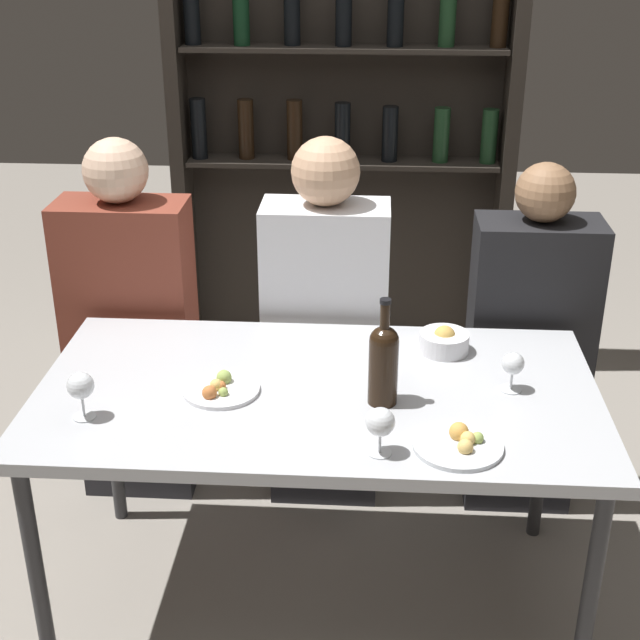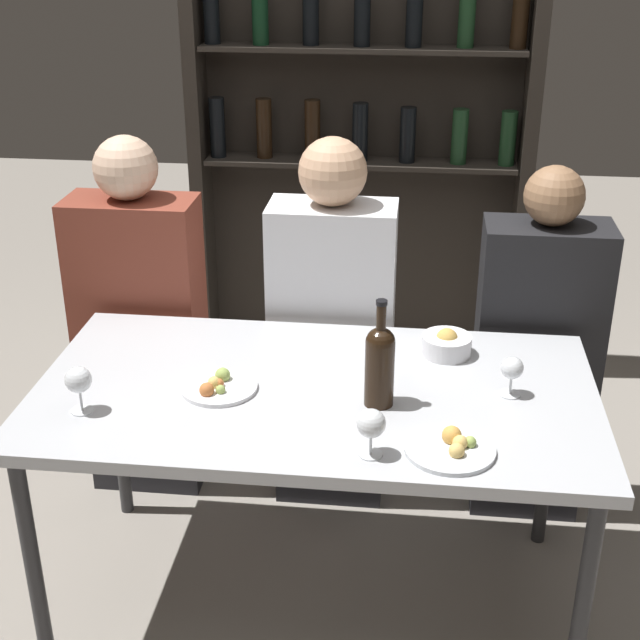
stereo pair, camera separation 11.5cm
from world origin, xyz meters
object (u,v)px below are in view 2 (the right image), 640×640
Objects in this scene: wine_bottle at (380,362)px; wine_glass_1 at (79,381)px; seated_person_right at (536,358)px; wine_glass_0 at (512,370)px; wine_glass_2 at (371,425)px; food_plate_1 at (452,447)px; seated_person_center at (332,337)px; seated_person_left at (141,330)px; food_plate_0 at (218,386)px; snack_bowl at (447,344)px.

wine_bottle is 2.32× the size of wine_glass_1.
wine_bottle is 0.86m from seated_person_right.
wine_glass_2 is at bearing -136.82° from wine_glass_0.
wine_bottle is at bearing 132.33° from food_plate_1.
wine_glass_2 is at bearing -78.22° from seated_person_center.
seated_person_center reaches higher than food_plate_1.
seated_person_left is at bearing 180.00° from seated_person_center.
seated_person_left is at bearing 96.49° from wine_glass_1.
seated_person_right reaches higher than food_plate_0.
seated_person_left is (-0.09, 0.77, -0.22)m from wine_glass_1.
wine_glass_0 is 0.80m from food_plate_0.
wine_glass_1 is 1.51m from seated_person_right.
food_plate_0 is (0.33, 0.16, -0.08)m from wine_glass_1.
wine_glass_1 reaches higher than wine_glass_0.
seated_person_center reaches higher than wine_glass_1.
food_plate_0 is (-0.44, 0.03, -0.11)m from wine_bottle.
seated_person_right reaches higher than snack_bowl.
seated_person_center is at bearing 67.68° from food_plate_0.
wine_glass_1 is at bearing -169.07° from wine_glass_0.
food_plate_0 is at bearing -155.35° from snack_bowl.
food_plate_1 is (-0.16, -0.30, -0.07)m from wine_glass_0.
seated_person_center is at bearing 52.82° from wine_glass_1.
seated_person_center is (-0.37, 0.33, -0.15)m from snack_bowl.
wine_glass_0 is at bearing 10.93° from wine_glass_1.
wine_bottle is 0.24× the size of seated_person_right.
wine_glass_0 is at bearing 61.27° from food_plate_1.
wine_bottle is 0.37m from wine_glass_0.
seated_person_right is at bearing 70.17° from food_plate_1.
snack_bowl reaches higher than food_plate_0.
wine_glass_2 is 0.10× the size of seated_person_center.
wine_glass_2 is (0.77, -0.12, -0.01)m from wine_glass_1.
wine_glass_0 is at bearing 4.45° from food_plate_0.
food_plate_1 is at bearing -89.27° from snack_bowl.
wine_glass_1 is at bearing -155.17° from snack_bowl.
wine_glass_2 is 0.85× the size of snack_bowl.
snack_bowl is at bearing -17.30° from seated_person_left.
wine_glass_2 is 0.10× the size of seated_person_right.
seated_person_center is (-0.38, 0.85, -0.13)m from food_plate_1.
snack_bowl is (-0.17, 0.23, -0.04)m from wine_glass_0.
food_plate_1 is at bearing -4.68° from wine_glass_1.
wine_glass_2 reaches higher than food_plate_0.
snack_bowl is at bearing 59.64° from wine_bottle.
seated_person_center reaches higher than seated_person_left.
wine_glass_1 reaches higher than snack_bowl.
wine_glass_1 is 0.78m from wine_glass_2.
wine_glass_0 is at bearing -104.55° from seated_person_right.
seated_person_right is (0.69, 0.00, -0.04)m from seated_person_center.
wine_glass_1 reaches higher than food_plate_0.
seated_person_right is (0.50, 0.89, -0.25)m from wine_glass_2.
wine_bottle is 0.23× the size of seated_person_left.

